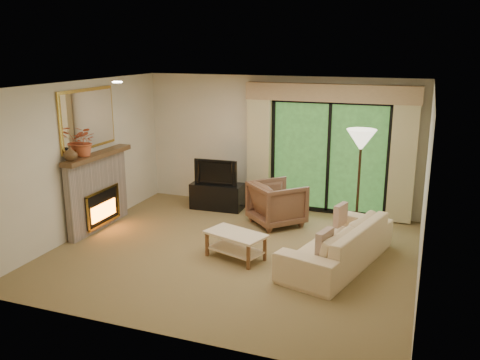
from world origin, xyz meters
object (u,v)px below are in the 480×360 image
(media_console, at_px, (217,196))
(coffee_table, at_px, (236,246))
(sofa, at_px, (338,243))
(armchair, at_px, (277,203))

(media_console, bearing_deg, coffee_table, -63.44)
(media_console, distance_m, sofa, 3.26)
(sofa, distance_m, coffee_table, 1.53)
(media_console, distance_m, armchair, 1.46)
(sofa, relative_size, coffee_table, 2.49)
(coffee_table, bearing_deg, armchair, 102.52)
(media_console, relative_size, coffee_table, 1.13)
(sofa, bearing_deg, media_console, -108.89)
(media_console, xyz_separation_m, armchair, (1.37, -0.47, 0.14))
(media_console, xyz_separation_m, sofa, (2.70, -1.83, 0.07))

